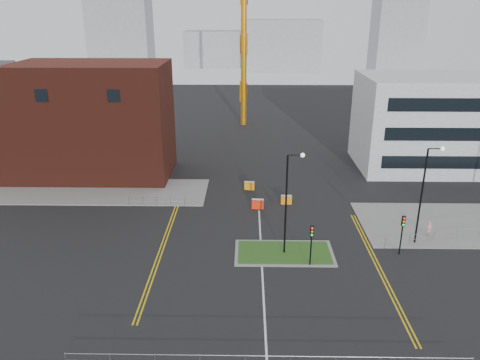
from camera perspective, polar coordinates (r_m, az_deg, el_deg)
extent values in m
plane|color=black|center=(34.69, 2.96, -15.40)|extent=(200.00, 200.00, 0.00)
cube|color=slate|center=(57.17, -18.25, -1.31)|extent=(28.00, 8.00, 0.12)
cube|color=slate|center=(41.52, 5.40, -8.83)|extent=(8.60, 4.60, 0.08)
cube|color=#1C4416|center=(41.51, 5.40, -8.81)|extent=(8.00, 4.00, 0.12)
cube|color=#4D1C13|center=(60.60, -17.22, 6.92)|extent=(18.00, 10.00, 14.00)
cube|color=black|center=(56.65, -23.06, 9.46)|extent=(1.40, 0.10, 1.40)
cube|color=black|center=(53.94, -15.15, 9.89)|extent=(1.40, 0.10, 1.40)
cube|color=#4D1C13|center=(65.75, -27.06, 4.80)|extent=(6.00, 10.00, 10.00)
cube|color=#B2B4B7|center=(67.50, 24.91, 6.38)|extent=(25.00, 12.00, 12.00)
cube|color=black|center=(63.10, 26.51, 1.91)|extent=(22.00, 0.10, 1.60)
cube|color=black|center=(62.20, 27.02, 4.97)|extent=(22.00, 0.10, 1.60)
cylinder|color=orange|center=(83.09, 0.47, 19.07)|extent=(1.00, 1.00, 36.34)
cylinder|color=black|center=(39.52, 5.61, -3.19)|extent=(0.16, 0.16, 9.00)
cylinder|color=black|center=(38.00, 6.75, 3.03)|extent=(1.20, 0.10, 0.10)
sphere|color=silver|center=(38.07, 7.65, 3.02)|extent=(0.36, 0.36, 0.36)
cylinder|color=black|center=(43.96, 21.21, -2.04)|extent=(0.16, 0.16, 9.00)
cylinder|color=black|center=(42.77, 22.73, 3.55)|extent=(1.20, 0.10, 0.10)
sphere|color=silver|center=(42.99, 23.47, 3.52)|extent=(0.36, 0.36, 0.36)
cylinder|color=black|center=(39.28, 8.62, -8.37)|extent=(0.12, 0.12, 3.00)
cube|color=black|center=(38.50, 8.76, -6.16)|extent=(0.28, 0.22, 0.90)
sphere|color=red|center=(38.25, 8.81, -5.84)|extent=(0.18, 0.18, 0.18)
sphere|color=orange|center=(38.38, 8.78, -6.24)|extent=(0.18, 0.18, 0.18)
sphere|color=#0CCC33|center=(38.52, 8.76, -6.64)|extent=(0.18, 0.18, 0.18)
cylinder|color=black|center=(42.80, 19.03, -6.80)|extent=(0.12, 0.12, 3.00)
cube|color=black|center=(42.08, 19.30, -4.73)|extent=(0.28, 0.22, 0.90)
sphere|color=red|center=(41.84, 19.40, -4.44)|extent=(0.18, 0.18, 0.18)
sphere|color=orange|center=(41.96, 19.35, -4.81)|extent=(0.18, 0.18, 0.18)
sphere|color=#0CCC33|center=(42.09, 19.30, -5.18)|extent=(0.18, 0.18, 0.18)
cylinder|color=gray|center=(29.34, 3.40, -20.62)|extent=(24.00, 0.04, 0.04)
cylinder|color=gray|center=(31.53, -20.47, -19.90)|extent=(0.05, 0.05, 1.10)
cylinder|color=gray|center=(50.88, -10.16, -2.07)|extent=(6.00, 0.04, 0.04)
cylinder|color=gray|center=(51.07, -10.13, -2.59)|extent=(6.00, 0.04, 0.04)
cylinder|color=gray|center=(51.73, -13.39, -2.54)|extent=(0.05, 0.05, 1.10)
cylinder|color=gray|center=(50.59, -6.79, -2.63)|extent=(0.05, 0.05, 1.10)
cylinder|color=gray|center=(49.30, 27.18, -5.56)|extent=(19.01, 5.04, 0.04)
cylinder|color=gray|center=(43.77, 17.25, -7.35)|extent=(0.05, 0.05, 1.10)
cube|color=silver|center=(36.32, 2.86, -13.54)|extent=(0.15, 30.00, 0.01)
cube|color=gold|center=(43.85, -9.40, -7.39)|extent=(0.12, 24.00, 0.01)
cube|color=gold|center=(43.79, -9.01, -7.40)|extent=(0.12, 24.00, 0.01)
cube|color=gold|center=(41.11, 16.25, -10.02)|extent=(0.12, 20.00, 0.01)
cube|color=gold|center=(41.19, 16.66, -10.00)|extent=(0.12, 20.00, 0.01)
cube|color=gray|center=(153.33, -14.28, 16.48)|extent=(18.00, 12.00, 22.00)
cube|color=gray|center=(158.94, 5.21, 16.04)|extent=(24.00, 12.00, 16.00)
cube|color=gray|center=(160.02, 18.62, 17.29)|extent=(14.00, 12.00, 28.00)
cube|color=gray|center=(168.80, -1.39, 15.69)|extent=(30.00, 12.00, 12.00)
imported|color=pink|center=(47.08, 22.08, -5.63)|extent=(0.67, 0.58, 1.56)
cube|color=orange|center=(54.77, 1.16, -0.70)|extent=(1.21, 0.54, 0.98)
cube|color=silver|center=(54.61, 1.16, -0.27)|extent=(1.21, 0.54, 0.12)
cube|color=orange|center=(51.12, 5.66, -2.41)|extent=(1.17, 0.40, 0.97)
cube|color=silver|center=(50.95, 5.68, -1.96)|extent=(1.17, 0.40, 0.12)
cube|color=#FE2F0E|center=(49.75, 2.18, -2.94)|extent=(1.27, 0.49, 1.04)
cube|color=silver|center=(49.57, 2.18, -2.44)|extent=(1.27, 0.49, 0.13)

